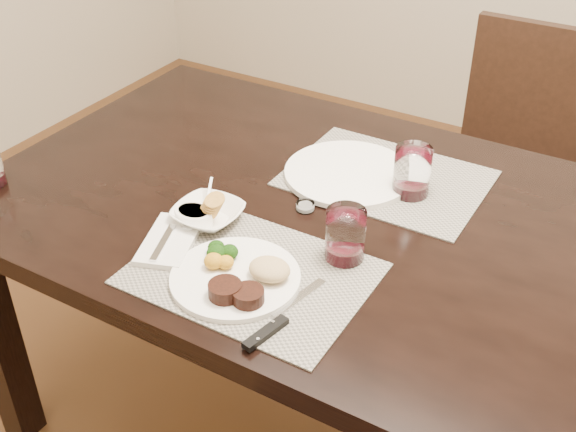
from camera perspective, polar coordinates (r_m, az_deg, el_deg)
The scene contains 13 objects.
dining_table at distance 1.61m, azimuth 9.42°, elevation -3.88°, with size 2.00×1.00×0.75m.
chair_far at distance 2.46m, azimuth 17.50°, elevation 4.79°, with size 0.42×0.42×0.90m.
placemat_near at distance 1.43m, azimuth -2.90°, elevation -4.56°, with size 0.46×0.34×0.00m, color gray.
placemat_far at distance 1.75m, azimuth 7.78°, elevation 2.98°, with size 0.46×0.34×0.00m, color gray.
dinner_plate at distance 1.40m, azimuth -3.86°, elevation -4.82°, with size 0.26×0.26×0.05m.
napkin_fork at distance 1.52m, azimuth -9.30°, elevation -1.92°, with size 0.15×0.20×0.02m.
steak_knife at distance 1.31m, azimuth -1.12°, elevation -8.53°, with size 0.05×0.24×0.01m.
cracker_bowl at distance 1.57m, azimuth -6.32°, elevation 0.17°, with size 0.15×0.15×0.06m.
sauce_ramekin at distance 1.57m, azimuth -7.44°, elevation 0.01°, with size 0.09×0.13×0.07m.
wine_glass_near at distance 1.44m, azimuth 4.55°, elevation -1.67°, with size 0.08×0.08×0.11m.
far_plate at distance 1.74m, azimuth 4.82°, elevation 3.38°, with size 0.31×0.31×0.01m, color white.
wine_glass_far at distance 1.67m, azimuth 9.76°, elevation 3.31°, with size 0.08×0.08×0.12m.
salt_cellar at distance 1.61m, azimuth 1.37°, elevation 0.75°, with size 0.04×0.04×0.02m.
Camera 1 is at (0.41, -1.21, 1.65)m, focal length 45.00 mm.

